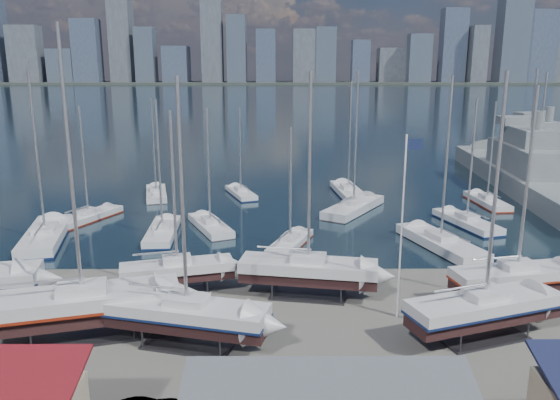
{
  "coord_description": "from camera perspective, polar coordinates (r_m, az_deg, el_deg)",
  "views": [
    {
      "loc": [
        -2.16,
        -44.15,
        16.8
      ],
      "look_at": [
        -1.98,
        8.0,
        4.17
      ],
      "focal_mm": 35.0,
      "sensor_mm": 36.0,
      "label": 1
    }
  ],
  "objects": [
    {
      "name": "ground",
      "position": [
        38.12,
        3.15,
        -12.56
      ],
      "size": [
        1400.0,
        1400.0,
        0.0
      ],
      "primitive_type": "plane",
      "color": "#605E59",
      "rests_on": "ground"
    },
    {
      "name": "water",
      "position": [
        344.57,
        0.17,
        10.8
      ],
      "size": [
        1400.0,
        600.0,
        0.4
      ],
      "primitive_type": "cube",
      "color": "#1B303E",
      "rests_on": "ground"
    },
    {
      "name": "far_shore",
      "position": [
        604.35,
        0.01,
        12.13
      ],
      "size": [
        1400.0,
        80.0,
        2.2
      ],
      "primitive_type": "cube",
      "color": "#2D332D",
      "rests_on": "ground"
    },
    {
      "name": "skyline",
      "position": [
        598.35,
        -0.77,
        15.75
      ],
      "size": [
        639.14,
        43.8,
        107.69
      ],
      "color": "#475166",
      "rests_on": "far_shore"
    },
    {
      "name": "sailboat_cradle_1",
      "position": [
        37.27,
        -19.89,
        -10.23
      ],
      "size": [
        12.6,
        6.53,
        19.34
      ],
      "rotation": [
        0.0,
        0.0,
        0.27
      ],
      "color": "#2D2D33",
      "rests_on": "ground"
    },
    {
      "name": "sailboat_cradle_2",
      "position": [
        42.26,
        -10.67,
        -7.17
      ],
      "size": [
        8.75,
        4.46,
        13.92
      ],
      "rotation": [
        0.0,
        0.0,
        0.26
      ],
      "color": "#2D2D33",
      "rests_on": "ground"
    },
    {
      "name": "sailboat_cradle_3",
      "position": [
        34.66,
        -9.68,
        -11.7
      ],
      "size": [
        10.57,
        5.29,
        16.42
      ],
      "rotation": [
        0.0,
        0.0,
        -0.25
      ],
      "color": "#2D2D33",
      "rests_on": "ground"
    },
    {
      "name": "sailboat_cradle_4",
      "position": [
        41.16,
        2.97,
        -7.32
      ],
      "size": [
        10.57,
        4.61,
        16.64
      ],
      "rotation": [
        0.0,
        0.0,
        -0.18
      ],
      "color": "#2D2D33",
      "rests_on": "ground"
    },
    {
      "name": "sailboat_cradle_5",
      "position": [
        37.32,
        20.6,
        -10.5
      ],
      "size": [
        10.71,
        6.17,
        16.65
      ],
      "rotation": [
        0.0,
        0.0,
        0.34
      ],
      "color": "#2D2D33",
      "rests_on": "ground"
    },
    {
      "name": "sailboat_cradle_6",
      "position": [
        43.48,
        23.51,
        -7.39
      ],
      "size": [
        10.05,
        4.57,
        15.71
      ],
      "rotation": [
        0.0,
        0.0,
        0.2
      ],
      "color": "#2D2D33",
      "rests_on": "ground"
    },
    {
      "name": "sailboat_moored_0",
      "position": [
        59.22,
        -23.28,
        -3.69
      ],
      "size": [
        6.09,
        12.81,
        18.47
      ],
      "rotation": [
        0.0,
        0.0,
        1.79
      ],
      "color": "black",
      "rests_on": "water"
    },
    {
      "name": "sailboat_moored_1",
      "position": [
        65.42,
        -19.37,
        -1.77
      ],
      "size": [
        5.94,
        9.22,
        13.42
      ],
      "rotation": [
        0.0,
        0.0,
        1.15
      ],
      "color": "black",
      "rests_on": "water"
    },
    {
      "name": "sailboat_moored_2",
      "position": [
        74.83,
        -12.79,
        0.56
      ],
      "size": [
        4.55,
        9.43,
        13.72
      ],
      "rotation": [
        0.0,
        0.0,
        1.8
      ],
      "color": "black",
      "rests_on": "water"
    },
    {
      "name": "sailboat_moored_3",
      "position": [
        57.37,
        -12.16,
        -3.4
      ],
      "size": [
        3.36,
        9.87,
        14.52
      ],
      "rotation": [
        0.0,
        0.0,
        1.64
      ],
      "color": "black",
      "rests_on": "water"
    },
    {
      "name": "sailboat_moored_4",
      "position": [
        58.79,
        -7.29,
        -2.77
      ],
      "size": [
        5.92,
        9.17,
        13.48
      ],
      "rotation": [
        0.0,
        0.0,
        1.99
      ],
      "color": "black",
      "rests_on": "water"
    },
    {
      "name": "sailboat_moored_5",
      "position": [
        73.76,
        -4.1,
        0.66
      ],
      "size": [
        4.99,
        8.54,
        12.34
      ],
      "rotation": [
        0.0,
        0.0,
        1.92
      ],
      "color": "black",
      "rests_on": "water"
    },
    {
      "name": "sailboat_moored_6",
      "position": [
        52.88,
        1.07,
        -4.55
      ],
      "size": [
        4.94,
        8.34,
        12.05
      ],
      "rotation": [
        0.0,
        0.0,
        1.21
      ],
      "color": "black",
      "rests_on": "water"
    },
    {
      "name": "sailboat_moored_7",
      "position": [
        66.06,
        7.69,
        -0.95
      ],
      "size": [
        8.79,
        11.39,
        17.27
      ],
      "rotation": [
        0.0,
        0.0,
        1.01
      ],
      "color": "black",
      "rests_on": "water"
    },
    {
      "name": "sailboat_moored_8",
      "position": [
        74.53,
        7.13,
        0.73
      ],
      "size": [
        4.07,
        10.9,
        15.92
      ],
      "rotation": [
        0.0,
        0.0,
        1.67
      ],
      "color": "black",
      "rests_on": "water"
    },
    {
      "name": "sailboat_moored_9",
      "position": [
        54.62,
        16.41,
        -4.51
      ],
      "size": [
        6.51,
        11.65,
        16.96
      ],
      "rotation": [
        0.0,
        0.0,
        1.89
      ],
      "color": "black",
      "rests_on": "water"
    },
    {
      "name": "sailboat_moored_10",
      "position": [
        63.02,
        18.91,
        -2.31
      ],
      "size": [
        5.32,
        10.02,
        14.42
      ],
      "rotation": [
        0.0,
        0.0,
        1.86
      ],
      "color": "black",
      "rests_on": "water"
    },
    {
      "name": "sailboat_moored_11",
      "position": [
        73.64,
        20.8,
        -0.23
      ],
      "size": [
        3.21,
        9.2,
        13.5
      ],
      "rotation": [
        0.0,
        0.0,
        1.65
      ],
      "color": "black",
      "rests_on": "water"
    },
    {
      "name": "naval_ship_east",
      "position": [
        85.27,
        24.29,
        2.18
      ],
      "size": [
        11.59,
        50.0,
        18.46
      ],
      "rotation": [
        0.0,
        0.0,
        1.5
      ],
      "color": "slate",
      "rests_on": "water"
    },
    {
      "name": "naval_ship_west",
      "position": [
        103.76,
        25.3,
        3.93
      ],
      "size": [
        9.47,
        39.32,
        17.5
      ],
      "rotation": [
        0.0,
        0.0,
        1.65
      ],
      "color": "slate",
      "rests_on": "water"
    },
    {
      "name": "flagpole",
      "position": [
        37.12,
        12.81,
        -1.5
      ],
      "size": [
        1.12,
        0.12,
        12.67
      ],
      "color": "white",
      "rests_on": "ground"
    }
  ]
}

